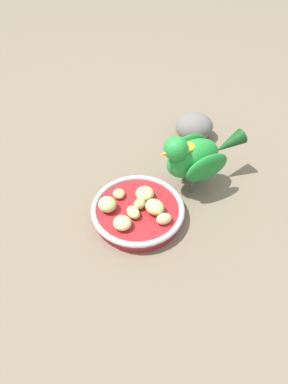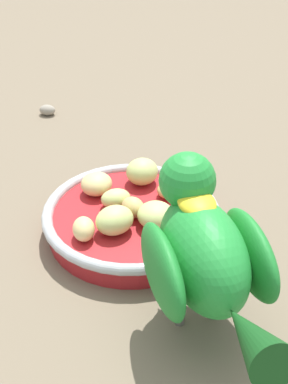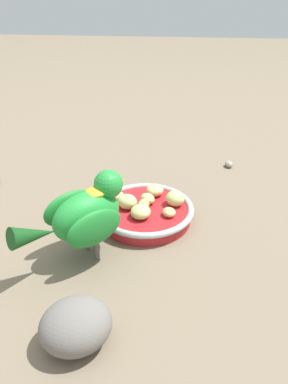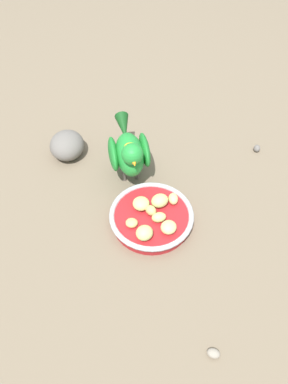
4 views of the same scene
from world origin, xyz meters
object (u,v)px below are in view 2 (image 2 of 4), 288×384
Objects in this scene: parrot at (205,253)px; pebble_1 at (47,110)px; apple_piece_1 at (156,215)px; apple_piece_3 at (142,172)px; apple_piece_2 at (115,220)px; apple_piece_0 at (116,198)px; apple_piece_6 at (96,184)px; feeding_bowl at (132,220)px; apple_piece_7 at (84,229)px; apple_piece_5 at (133,207)px; apple_piece_4 at (169,191)px.

parrot is 7.47× the size of pebble_1.
apple_piece_1 is 1.03× the size of apple_piece_3.
parrot is (0.13, -0.14, 0.04)m from apple_piece_3.
apple_piece_2 is 1.69× the size of pebble_1.
apple_piece_6 reaches higher than apple_piece_0.
feeding_bowl is 0.06m from apple_piece_3.
apple_piece_7 is at bearing -135.48° from apple_piece_1.
apple_piece_2 is at bearing -78.72° from apple_piece_3.
feeding_bowl is 0.02m from apple_piece_5.
apple_piece_7 is at bearing -66.86° from apple_piece_6.
apple_piece_5 reaches higher than feeding_bowl.
apple_piece_7 reaches higher than apple_piece_4.
apple_piece_2 is (-0.03, -0.03, 0.00)m from apple_piece_1.
apple_piece_5 is at bearing -109.85° from apple_piece_4.
apple_piece_3 reaches higher than apple_piece_7.
apple_piece_0 is at bearing 170.95° from feeding_bowl.
apple_piece_2 reaches higher than apple_piece_6.
apple_piece_4 is 0.05m from apple_piece_5.
apple_piece_5 is (0.00, -0.00, 0.02)m from feeding_bowl.
apple_piece_2 is 1.47× the size of apple_piece_5.
apple_piece_6 is (-0.07, -0.03, 0.00)m from apple_piece_4.
feeding_bowl is 5.14× the size of apple_piece_3.
apple_piece_1 reaches higher than pebble_1.
apple_piece_2 reaches higher than apple_piece_4.
feeding_bowl is 0.30m from pebble_1.
apple_piece_4 reaches higher than feeding_bowl.
feeding_bowl is 0.06m from apple_piece_6.
apple_piece_2 is (0.00, -0.03, 0.02)m from feeding_bowl.
apple_piece_2 is 0.32m from pebble_1.
apple_piece_5 and apple_piece_7 have the same top height.
apple_piece_2 reaches higher than pebble_1.
parrot is at bearing -33.60° from apple_piece_0.
apple_piece_4 is 0.76× the size of apple_piece_6.
apple_piece_6 is at bearing -128.87° from apple_piece_3.
apple_piece_5 is 0.15m from parrot.
apple_piece_7 is at bearing -114.41° from apple_piece_5.
apple_piece_1 reaches higher than apple_piece_5.
apple_piece_4 is 0.11m from apple_piece_7.
apple_piece_6 reaches higher than apple_piece_4.
apple_piece_1 is (0.03, -0.01, 0.02)m from feeding_bowl.
parrot is (0.12, -0.05, 0.04)m from apple_piece_2.
apple_piece_4 is at bearing 23.48° from apple_piece_6.
parrot is at bearing -36.95° from apple_piece_5.
pebble_1 is at bearing 142.97° from feeding_bowl.
apple_piece_1 is 0.04m from apple_piece_2.
apple_piece_7 reaches higher than pebble_1.
pebble_1 is at bearing 152.54° from apple_piece_4.
apple_piece_5 is 0.06m from apple_piece_7.
apple_piece_2 is (0.02, -0.04, 0.00)m from apple_piece_0.
apple_piece_6 is (-0.03, -0.04, -0.00)m from apple_piece_3.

